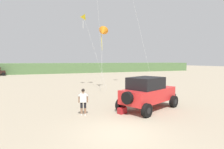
# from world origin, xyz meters

# --- Properties ---
(ground_plane) EXTENTS (220.00, 220.00, 0.00)m
(ground_plane) POSITION_xyz_m (0.00, 0.00, 0.00)
(ground_plane) COLOR tan
(dune_ridge) EXTENTS (90.00, 9.36, 2.78)m
(dune_ridge) POSITION_xyz_m (1.94, 48.61, 1.39)
(dune_ridge) COLOR #567A47
(dune_ridge) RESTS_ON ground_plane
(jeep) EXTENTS (5.00, 3.87, 2.26)m
(jeep) POSITION_xyz_m (3.62, 3.22, 1.20)
(jeep) COLOR red
(jeep) RESTS_ON ground_plane
(person_watching) EXTENTS (0.60, 0.39, 1.67)m
(person_watching) POSITION_xyz_m (-0.91, 3.53, 0.94)
(person_watching) COLOR #8C664C
(person_watching) RESTS_ON ground_plane
(cooler_box) EXTENTS (0.64, 0.50, 0.38)m
(cooler_box) POSITION_xyz_m (1.48, 2.91, 0.19)
(cooler_box) COLOR #B21E23
(cooler_box) RESTS_ON ground_plane
(kite_black_sled) EXTENTS (2.17, 4.60, 9.38)m
(kite_black_sled) POSITION_xyz_m (2.44, 16.02, 8.83)
(kite_black_sled) COLOR yellow
(kite_black_sled) RESTS_ON ground_plane
(kite_white_parafoil) EXTENTS (1.90, 2.75, 7.58)m
(kite_white_parafoil) POSITION_xyz_m (3.95, 13.26, 6.75)
(kite_white_parafoil) COLOR orange
(kite_white_parafoil) RESTS_ON ground_plane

